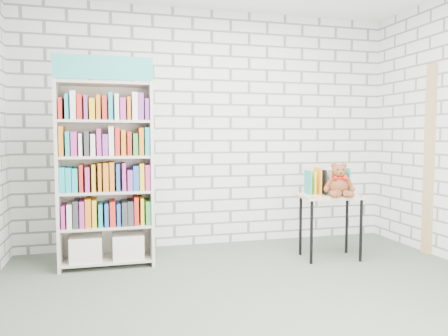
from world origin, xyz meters
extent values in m
plane|color=#4B5547|center=(0.00, 0.00, 0.00)|extent=(4.50, 4.50, 0.00)
cube|color=silver|center=(0.00, 2.00, 1.40)|extent=(4.50, 0.02, 2.80)
cube|color=beige|center=(-1.68, 1.35, 0.92)|extent=(0.03, 0.36, 1.84)
cube|color=beige|center=(-0.79, 1.35, 0.92)|extent=(0.03, 0.36, 1.84)
cube|color=beige|center=(-1.24, 1.52, 0.92)|extent=(0.92, 0.02, 1.84)
cube|color=teal|center=(-1.24, 1.18, 1.95)|extent=(0.92, 0.02, 0.23)
cube|color=beige|center=(-1.24, 1.35, 0.06)|extent=(0.86, 0.34, 0.03)
cube|color=beige|center=(-1.24, 1.35, 0.41)|extent=(0.86, 0.34, 0.03)
cube|color=beige|center=(-1.24, 1.35, 0.76)|extent=(0.86, 0.34, 0.03)
cube|color=beige|center=(-1.24, 1.35, 1.11)|extent=(0.86, 0.34, 0.03)
cube|color=beige|center=(-1.24, 1.35, 1.45)|extent=(0.86, 0.34, 0.03)
cube|color=beige|center=(-1.24, 1.35, 1.82)|extent=(0.86, 0.34, 0.03)
cube|color=silver|center=(-1.44, 1.35, 0.20)|extent=(0.31, 0.30, 0.25)
cube|color=silver|center=(-1.03, 1.35, 0.20)|extent=(0.31, 0.30, 0.25)
cube|color=purple|center=(-1.24, 1.34, 0.54)|extent=(0.86, 0.30, 0.25)
cube|color=#333338|center=(-1.24, 1.34, 0.89)|extent=(0.86, 0.30, 0.25)
cube|color=red|center=(-1.24, 1.34, 1.24)|extent=(0.86, 0.30, 0.25)
cube|color=yellow|center=(-1.24, 1.34, 1.59)|extent=(0.86, 0.30, 0.25)
cube|color=tan|center=(1.07, 1.04, 0.67)|extent=(0.68, 0.50, 0.03)
cylinder|color=black|center=(0.79, 0.89, 0.33)|extent=(0.03, 0.03, 0.66)
cylinder|color=black|center=(0.82, 1.24, 0.33)|extent=(0.03, 0.03, 0.66)
cylinder|color=black|center=(1.32, 0.84, 0.33)|extent=(0.03, 0.03, 0.66)
cylinder|color=black|center=(1.36, 1.18, 0.33)|extent=(0.03, 0.03, 0.66)
cylinder|color=black|center=(0.80, 0.90, 0.68)|extent=(0.04, 0.04, 0.01)
cylinder|color=black|center=(1.32, 0.85, 0.68)|extent=(0.04, 0.04, 0.01)
cube|color=teal|center=(0.87, 1.16, 0.82)|extent=(0.03, 0.20, 0.26)
cube|color=yellow|center=(0.92, 1.16, 0.82)|extent=(0.03, 0.20, 0.26)
cube|color=orange|center=(0.98, 1.15, 0.82)|extent=(0.03, 0.20, 0.26)
cube|color=black|center=(1.03, 1.15, 0.82)|extent=(0.03, 0.20, 0.26)
cube|color=silver|center=(1.08, 1.14, 0.82)|extent=(0.03, 0.20, 0.26)
cube|color=#BC5B21|center=(1.14, 1.13, 0.82)|extent=(0.03, 0.20, 0.26)
cube|color=teal|center=(1.19, 1.13, 0.82)|extent=(0.03, 0.20, 0.26)
cube|color=#FFDF54|center=(1.24, 1.12, 0.82)|extent=(0.03, 0.20, 0.26)
cube|color=teal|center=(1.30, 1.12, 0.82)|extent=(0.03, 0.20, 0.26)
ellipsoid|color=brown|center=(1.12, 0.95, 0.79)|extent=(0.21, 0.18, 0.21)
sphere|color=brown|center=(1.12, 0.95, 0.95)|extent=(0.15, 0.15, 0.15)
sphere|color=brown|center=(1.07, 0.98, 1.01)|extent=(0.06, 0.06, 0.06)
sphere|color=brown|center=(1.18, 0.95, 1.01)|extent=(0.06, 0.06, 0.06)
sphere|color=brown|center=(1.10, 0.89, 0.93)|extent=(0.06, 0.06, 0.06)
sphere|color=black|center=(1.08, 0.90, 0.97)|extent=(0.02, 0.02, 0.02)
sphere|color=black|center=(1.13, 0.88, 0.97)|extent=(0.02, 0.02, 0.02)
sphere|color=black|center=(1.09, 0.87, 0.93)|extent=(0.02, 0.02, 0.02)
cylinder|color=brown|center=(1.02, 0.97, 0.82)|extent=(0.10, 0.11, 0.15)
cylinder|color=brown|center=(1.21, 0.91, 0.82)|extent=(0.11, 0.08, 0.15)
sphere|color=brown|center=(0.98, 0.96, 0.76)|extent=(0.06, 0.06, 0.06)
sphere|color=brown|center=(1.24, 0.88, 0.76)|extent=(0.06, 0.06, 0.06)
cylinder|color=brown|center=(1.03, 0.87, 0.72)|extent=(0.07, 0.16, 0.08)
cylinder|color=brown|center=(1.15, 0.84, 0.72)|extent=(0.14, 0.16, 0.08)
sphere|color=brown|center=(0.99, 0.81, 0.72)|extent=(0.07, 0.07, 0.07)
sphere|color=brown|center=(1.15, 0.76, 0.72)|extent=(0.07, 0.07, 0.07)
cone|color=red|center=(1.07, 0.91, 0.88)|extent=(0.07, 0.07, 0.06)
cone|color=red|center=(1.14, 0.89, 0.88)|extent=(0.07, 0.07, 0.06)
sphere|color=red|center=(1.10, 0.89, 0.88)|extent=(0.03, 0.03, 0.03)
cube|color=tan|center=(2.23, 0.95, 1.05)|extent=(0.05, 0.12, 2.10)
camera|label=1|loc=(-1.19, -3.14, 1.31)|focal=35.00mm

